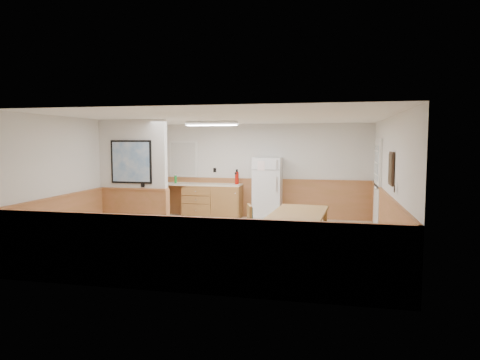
% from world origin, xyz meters
% --- Properties ---
extents(ground, '(6.00, 6.00, 0.00)m').
position_xyz_m(ground, '(0.00, 0.00, 0.00)').
color(ground, beige).
rests_on(ground, ground).
extents(ceiling, '(6.00, 6.00, 0.02)m').
position_xyz_m(ceiling, '(0.00, 0.00, 2.50)').
color(ceiling, white).
rests_on(ceiling, back_wall).
extents(back_wall, '(6.00, 0.02, 2.50)m').
position_xyz_m(back_wall, '(0.00, 3.00, 1.25)').
color(back_wall, silver).
rests_on(back_wall, ground).
extents(right_wall, '(0.02, 6.00, 2.50)m').
position_xyz_m(right_wall, '(3.00, 0.00, 1.25)').
color(right_wall, silver).
rests_on(right_wall, ground).
extents(left_wall, '(0.02, 6.00, 2.50)m').
position_xyz_m(left_wall, '(-3.00, 0.00, 1.25)').
color(left_wall, silver).
rests_on(left_wall, ground).
extents(wainscot_back, '(6.00, 0.04, 1.00)m').
position_xyz_m(wainscot_back, '(0.00, 2.98, 0.50)').
color(wainscot_back, '#B46D48').
rests_on(wainscot_back, ground).
extents(wainscot_right, '(0.04, 6.00, 1.00)m').
position_xyz_m(wainscot_right, '(2.98, 0.00, 0.50)').
color(wainscot_right, '#B46D48').
rests_on(wainscot_right, ground).
extents(wainscot_left, '(0.04, 6.00, 1.00)m').
position_xyz_m(wainscot_left, '(-2.98, 0.00, 0.50)').
color(wainscot_left, '#B46D48').
rests_on(wainscot_left, ground).
extents(partition_wall, '(1.50, 0.20, 2.50)m').
position_xyz_m(partition_wall, '(-2.25, 0.19, 1.23)').
color(partition_wall, silver).
rests_on(partition_wall, ground).
extents(kitchen_counter, '(2.20, 0.61, 1.00)m').
position_xyz_m(kitchen_counter, '(-1.21, 2.68, 0.46)').
color(kitchen_counter, '#8E5E32').
rests_on(kitchen_counter, ground).
extents(exterior_door, '(0.07, 1.02, 2.15)m').
position_xyz_m(exterior_door, '(2.96, 1.90, 1.05)').
color(exterior_door, white).
rests_on(exterior_door, ground).
extents(kitchen_window, '(0.80, 0.04, 1.00)m').
position_xyz_m(kitchen_window, '(-2.10, 2.98, 1.55)').
color(kitchen_window, white).
rests_on(kitchen_window, back_wall).
extents(wall_painting, '(0.04, 0.50, 0.60)m').
position_xyz_m(wall_painting, '(2.97, -0.30, 1.55)').
color(wall_painting, '#301F13').
rests_on(wall_painting, right_wall).
extents(fluorescent_fixture, '(1.20, 0.30, 0.09)m').
position_xyz_m(fluorescent_fixture, '(-0.80, 1.30, 2.45)').
color(fluorescent_fixture, white).
rests_on(fluorescent_fixture, ceiling).
extents(refrigerator, '(0.72, 0.72, 1.62)m').
position_xyz_m(refrigerator, '(0.32, 2.63, 0.81)').
color(refrigerator, silver).
rests_on(refrigerator, ground).
extents(dining_table, '(1.07, 1.93, 0.75)m').
position_xyz_m(dining_table, '(1.35, -0.53, 0.66)').
color(dining_table, brown).
rests_on(dining_table, ground).
extents(dining_bench, '(0.40, 1.67, 0.45)m').
position_xyz_m(dining_bench, '(2.69, -0.62, 0.35)').
color(dining_bench, brown).
rests_on(dining_bench, ground).
extents(dining_chair, '(0.70, 0.57, 0.85)m').
position_xyz_m(dining_chair, '(0.53, -0.49, 0.50)').
color(dining_chair, brown).
rests_on(dining_chair, ground).
extents(fire_extinguisher, '(0.13, 0.13, 0.40)m').
position_xyz_m(fire_extinguisher, '(-0.52, 2.73, 1.07)').
color(fire_extinguisher, '#AA1209').
rests_on(fire_extinguisher, kitchen_counter).
extents(soap_bottle, '(0.09, 0.09, 0.21)m').
position_xyz_m(soap_bottle, '(-2.21, 2.65, 1.01)').
color(soap_bottle, green).
rests_on(soap_bottle, kitchen_counter).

